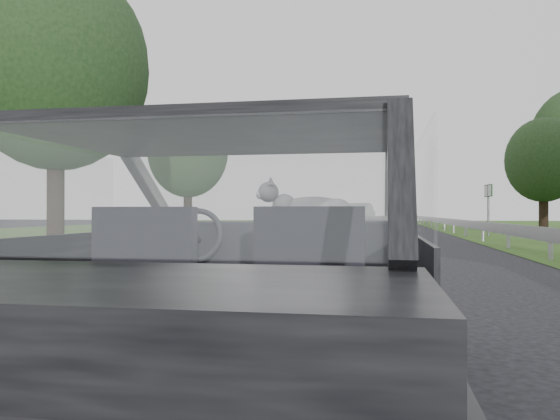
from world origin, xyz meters
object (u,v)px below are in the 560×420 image
at_px(subject_car, 245,275).
at_px(highway_sign, 488,210).
at_px(cat, 313,208).
at_px(other_car, 352,218).

height_order(subject_car, highway_sign, highway_sign).
relative_size(cat, other_car, 0.14).
relative_size(cat, highway_sign, 0.28).
height_order(subject_car, cat, subject_car).
xyz_separation_m(subject_car, cat, (0.29, 0.63, 0.37)).
bearing_deg(other_car, cat, -79.47).
distance_m(subject_car, highway_sign, 23.68).
distance_m(other_car, highway_sign, 6.60).
xyz_separation_m(other_car, highway_sign, (6.20, -2.23, 0.39)).
distance_m(subject_car, cat, 0.79).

